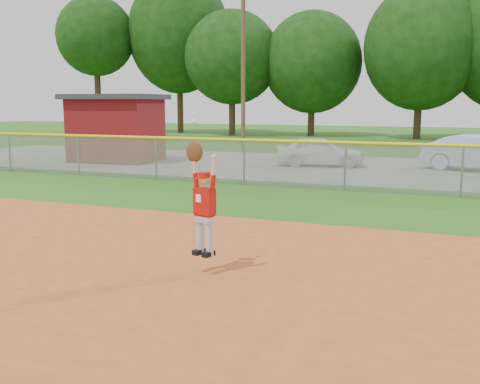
% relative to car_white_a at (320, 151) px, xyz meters
% --- Properties ---
extents(ground, '(120.00, 120.00, 0.00)m').
position_rel_car_white_a_xyz_m(ground, '(2.20, -16.13, -0.66)').
color(ground, '#265A14').
rests_on(ground, ground).
extents(parking_strip, '(44.00, 10.00, 0.03)m').
position_rel_car_white_a_xyz_m(parking_strip, '(2.20, -0.13, -0.65)').
color(parking_strip, gray).
rests_on(parking_strip, ground).
extents(car_white_a, '(3.95, 2.24, 1.27)m').
position_rel_car_white_a_xyz_m(car_white_a, '(0.00, 0.00, 0.00)').
color(car_white_a, white).
rests_on(car_white_a, parking_strip).
extents(car_blue, '(4.59, 2.65, 1.43)m').
position_rel_car_white_a_xyz_m(car_blue, '(6.29, 0.58, 0.08)').
color(car_blue, '#9ABDE5').
rests_on(car_blue, parking_strip).
extents(utility_shed, '(4.33, 3.47, 3.10)m').
position_rel_car_white_a_xyz_m(utility_shed, '(-9.26, -1.48, 0.92)').
color(utility_shed, '#630E11').
rests_on(utility_shed, ground).
extents(outfield_fence, '(40.06, 0.10, 1.55)m').
position_rel_car_white_a_xyz_m(outfield_fence, '(2.20, -6.13, 0.22)').
color(outfield_fence, gray).
rests_on(outfield_fence, ground).
extents(power_lines, '(19.40, 0.24, 9.00)m').
position_rel_car_white_a_xyz_m(power_lines, '(3.20, 5.87, 4.01)').
color(power_lines, '#4C3823').
rests_on(power_lines, ground).
extents(tree_line, '(62.37, 13.00, 14.43)m').
position_rel_car_white_a_xyz_m(tree_line, '(3.16, 21.78, 6.87)').
color(tree_line, '#422D1C').
rests_on(tree_line, ground).
extents(ballplayer, '(0.59, 0.34, 2.11)m').
position_rel_car_white_a_xyz_m(ballplayer, '(1.65, -15.17, 0.54)').
color(ballplayer, silver).
rests_on(ballplayer, ground).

